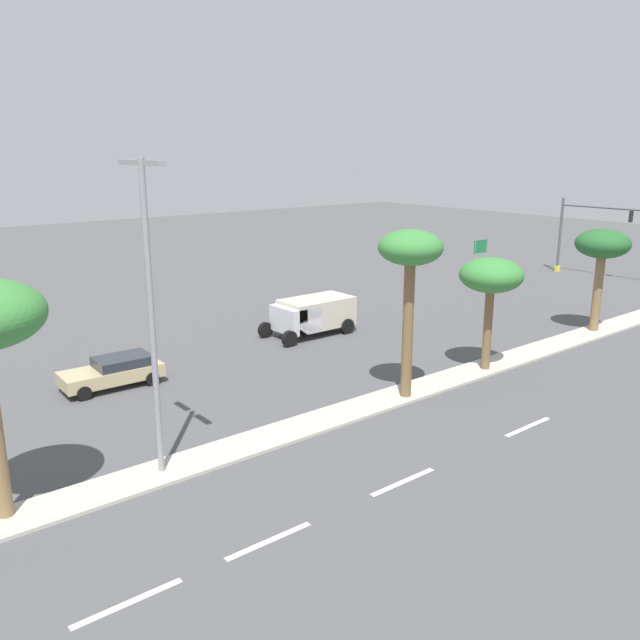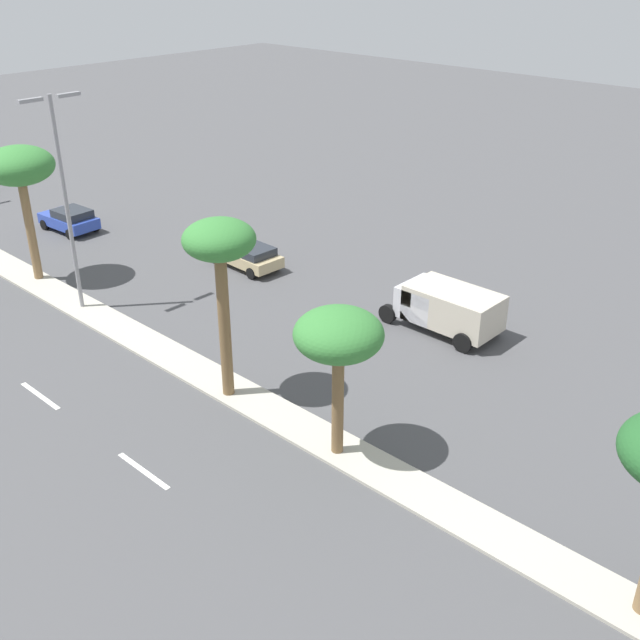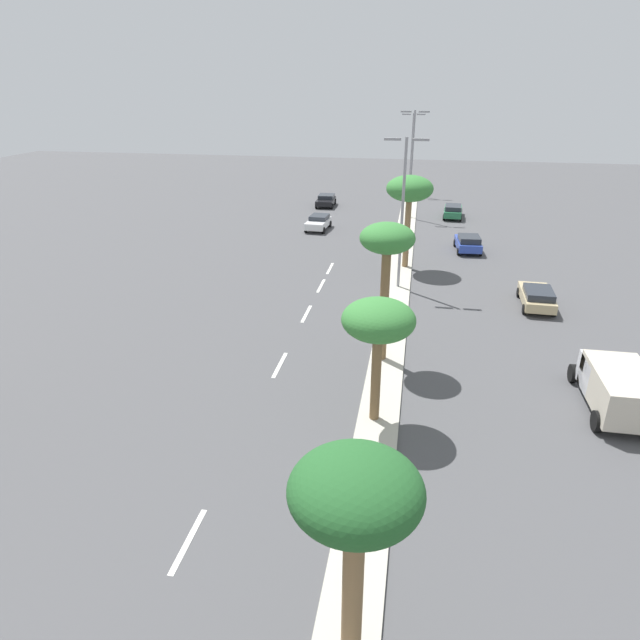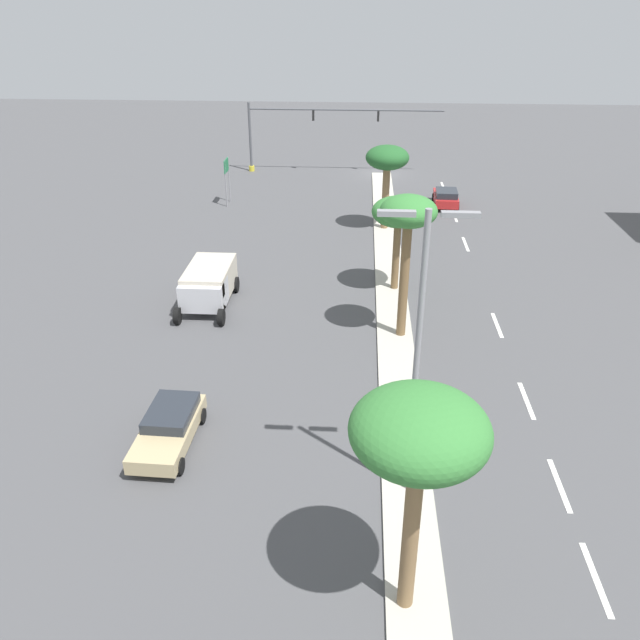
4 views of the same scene
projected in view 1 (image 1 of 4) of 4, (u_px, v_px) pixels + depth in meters
The scene contains 14 objects.
ground_plane at pixel (339, 416), 26.71m from camera, with size 160.00×160.00×0.00m, color #4C4C4F.
median_curb at pixel (89, 496), 20.45m from camera, with size 1.80×92.57×0.12m, color #B7B2A3.
lane_stripe_trailing at pixel (528, 427), 25.67m from camera, with size 0.20×2.80×0.01m, color silver.
lane_stripe_inboard at pixel (403, 482), 21.42m from camera, with size 0.20×2.80×0.01m, color silver.
lane_stripe_mid at pixel (269, 541), 18.19m from camera, with size 0.20×2.80×0.01m, color silver.
lane_stripe_outboard at pixel (128, 603), 15.70m from camera, with size 0.20×2.80×0.01m, color silver.
traffic_signal_gantry at pixel (615, 229), 53.58m from camera, with size 18.47×0.53×6.46m.
directional_road_sign at pixel (480, 253), 51.17m from camera, with size 0.10×1.56×3.71m.
palm_tree_trailing at pixel (602, 247), 37.70m from camera, with size 3.08×3.08×6.01m.
palm_tree_inboard at pixel (491, 278), 31.02m from camera, with size 3.02×3.02×5.48m.
palm_tree_outboard at pixel (410, 256), 27.06m from camera, with size 2.71×2.71×7.26m.
street_lamp_front at pixel (150, 297), 20.46m from camera, with size 2.90×0.24×10.20m.
sedan_tan_trailing at pixel (114, 371), 29.89m from camera, with size 2.11×4.51×1.36m.
box_truck at pixel (310, 314), 38.12m from camera, with size 2.62×5.41×2.13m.
Camera 1 is at (-18.85, 52.21, 10.56)m, focal length 36.76 mm.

